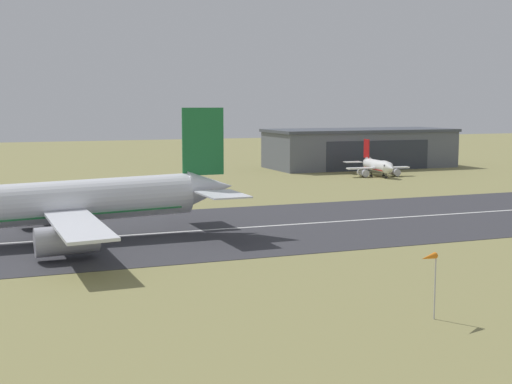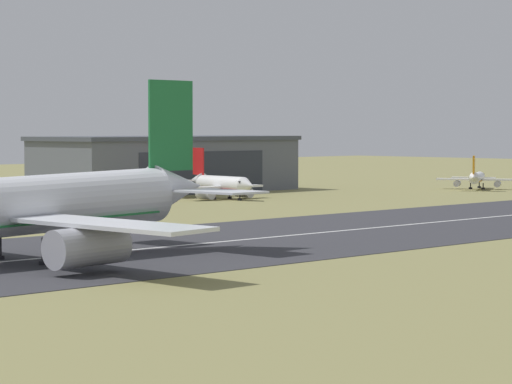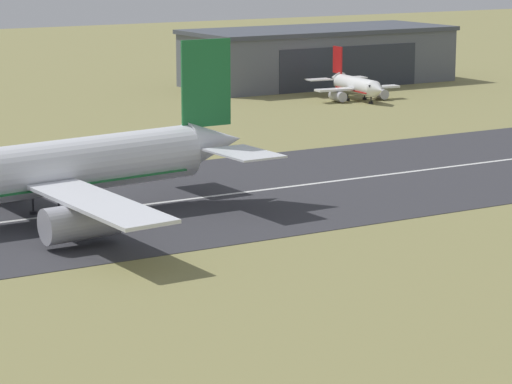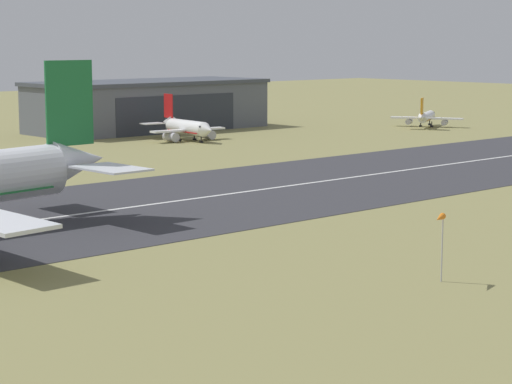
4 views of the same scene
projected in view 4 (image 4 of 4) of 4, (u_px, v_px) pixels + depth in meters
runway_strip at (202, 198)px, 140.07m from camera, size 458.44×44.58×0.06m
runway_centreline at (202, 198)px, 140.07m from camera, size 412.60×0.70×0.01m
hangar_building at (149, 105)px, 244.90m from camera, size 59.39×23.95×12.16m
airplane_parked_west at (426, 117)px, 253.66m from camera, size 18.47×17.32×7.82m
airplane_parked_centre at (187, 128)px, 219.33m from camera, size 18.22×20.28×9.98m
windsock_pole at (440, 222)px, 89.72m from camera, size 2.43×1.49×6.45m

